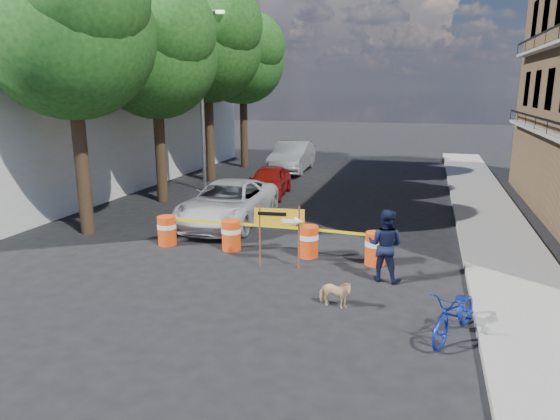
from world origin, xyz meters
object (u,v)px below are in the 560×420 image
Objects in this scene: pedestrian at (385,245)px; suv_white at (228,203)px; barrel_mid_right at (308,241)px; bicycle at (457,291)px; barrel_far_left at (167,230)px; detour_sign at (285,223)px; sedan_red at (269,181)px; barrel_mid_left at (231,235)px; barrel_far_right at (375,248)px; sedan_silver at (292,157)px; dog at (335,294)px.

pedestrian is 0.34× the size of suv_white.
barrel_mid_right is 0.49× the size of pedestrian.
bicycle reaches higher than pedestrian.
barrel_far_left is at bearing 178.91° from bicycle.
bicycle is (4.17, -2.81, -0.29)m from detour_sign.
barrel_far_left is 0.23× the size of sedan_red.
barrel_far_left and barrel_mid_left have the same top height.
barrel_far_right is 6.20m from suv_white.
detour_sign is at bearing -27.43° from barrel_mid_left.
bicycle reaches higher than barrel_far_left.
bicycle is at bearing -40.83° from detour_sign.
barrel_mid_left is at bearing -67.21° from suv_white.
sedan_red is (0.00, 4.81, -0.07)m from suv_white.
barrel_far_left is 9.02m from bicycle.
bicycle reaches higher than sedan_silver.
barrel_mid_right is 0.17× the size of sedan_silver.
barrel_mid_left is 0.49× the size of pedestrian.
sedan_red is 6.82m from sedan_silver.
barrel_far_left is 14.52m from sedan_silver.
barrel_mid_right is 8.40m from sedan_red.
barrel_mid_right is 0.17× the size of suv_white.
suv_white is 11.62m from sedan_silver.
barrel_far_right is (4.23, -0.07, 0.00)m from barrel_mid_left.
barrel_far_right is 0.49× the size of pedestrian.
barrel_far_left reaches higher than dog.
dog is 0.20× the size of sedan_red.
detour_sign reaches higher than barrel_mid_left.
bicycle reaches higher than barrel_far_right.
barrel_mid_right is at bearing 1.74° from barrel_far_left.
barrel_mid_right is 0.52× the size of detour_sign.
sedan_silver is (-0.73, 11.60, 0.12)m from suv_white.
detour_sign is (-2.28, -0.94, 0.78)m from barrel_far_right.
dog is (1.72, -2.11, -0.93)m from detour_sign.
sedan_silver reaches higher than dog.
sedan_silver reaches higher than sedan_red.
suv_white reaches higher than barrel_far_right.
suv_white reaches higher than sedan_red.
barrel_far_right is at bearing 140.08° from bicycle.
barrel_mid_right is (4.41, 0.13, 0.00)m from barrel_far_left.
barrel_far_left is 4.41m from barrel_mid_right.
bicycle is at bearing -32.02° from barrel_mid_left.
pedestrian reaches higher than suv_white.
dog is (-2.45, 0.71, -0.64)m from bicycle.
barrel_mid_left is at bearing 57.98° from dog.
detour_sign is at bearing -157.51° from barrel_far_right.
pedestrian is at bearing -9.29° from barrel_far_left.
barrel_mid_left is 2.33m from detour_sign.
barrel_far_right is 2.59m from detour_sign.
barrel_far_left is 0.49× the size of pedestrian.
barrel_far_right is 0.17× the size of suv_white.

